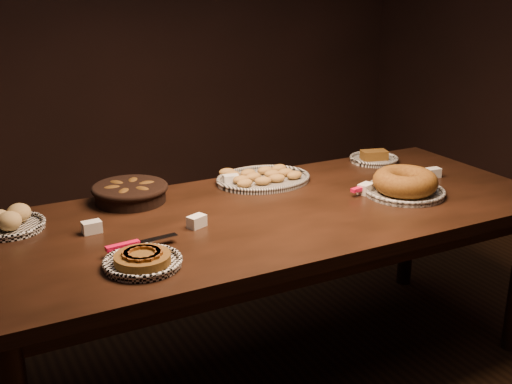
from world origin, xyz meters
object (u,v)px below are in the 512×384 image
apple_tart_plate (142,260)px  madeleine_platter (262,178)px  buffet_table (271,227)px  bundt_cake_plate (405,184)px

apple_tart_plate → madeleine_platter: 0.99m
apple_tart_plate → madeleine_platter: (0.78, 0.61, -0.00)m
apple_tart_plate → buffet_table: bearing=18.2°
bundt_cake_plate → buffet_table: bearing=-178.3°
buffet_table → madeleine_platter: madeleine_platter is taller
apple_tart_plate → bundt_cake_plate: bundt_cake_plate is taller
buffet_table → apple_tart_plate: bearing=-157.4°
buffet_table → bundt_cake_plate: 0.63m
buffet_table → apple_tart_plate: (-0.63, -0.26, 0.09)m
buffet_table → madeleine_platter: size_ratio=5.37×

